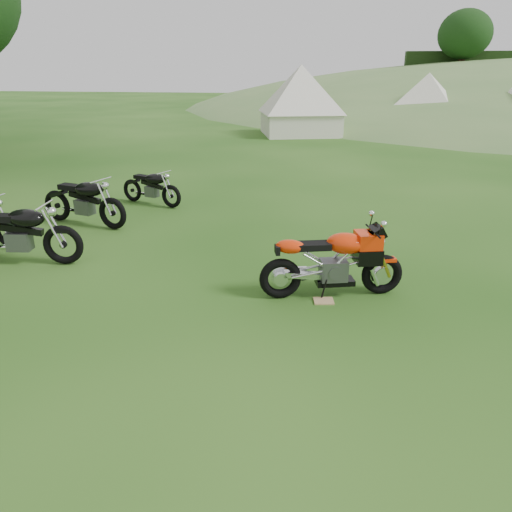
% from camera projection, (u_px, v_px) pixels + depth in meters
% --- Properties ---
extents(ground, '(120.00, 120.00, 0.00)m').
position_uv_depth(ground, '(253.00, 327.00, 6.35)').
color(ground, '#19450E').
rests_on(ground, ground).
extents(sport_motorcycle, '(2.04, 1.00, 1.19)m').
position_uv_depth(sport_motorcycle, '(333.00, 257.00, 7.02)').
color(sport_motorcycle, red).
rests_on(sport_motorcycle, ground).
extents(plywood_board, '(0.31, 0.26, 0.02)m').
position_uv_depth(plywood_board, '(324.00, 301.00, 7.03)').
color(plywood_board, tan).
rests_on(plywood_board, ground).
extents(vintage_moto_a, '(2.15, 0.76, 1.11)m').
position_uv_depth(vintage_moto_a, '(16.00, 232.00, 8.20)').
color(vintage_moto_a, black).
rests_on(vintage_moto_a, ground).
extents(vintage_moto_c, '(1.72, 0.96, 0.89)m').
position_uv_depth(vintage_moto_c, '(151.00, 186.00, 11.84)').
color(vintage_moto_c, black).
rests_on(vintage_moto_c, ground).
extents(vintage_moto_d, '(2.10, 0.99, 1.08)m').
position_uv_depth(vintage_moto_d, '(83.00, 200.00, 10.26)').
color(vintage_moto_d, black).
rests_on(vintage_moto_d, ground).
extents(tent_left, '(4.22, 4.22, 2.97)m').
position_uv_depth(tent_left, '(300.00, 103.00, 23.88)').
color(tent_left, silver).
rests_on(tent_left, ground).
extents(tent_mid, '(3.96, 3.96, 2.75)m').
position_uv_depth(tent_mid, '(426.00, 103.00, 25.53)').
color(tent_mid, silver).
rests_on(tent_mid, ground).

